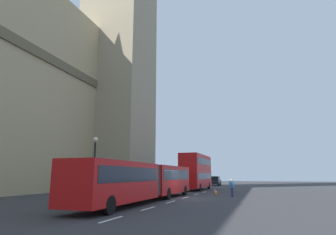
{
  "coord_description": "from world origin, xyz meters",
  "views": [
    {
      "loc": [
        -25.15,
        -6.88,
        2.05
      ],
      "look_at": [
        7.09,
        3.76,
        9.12
      ],
      "focal_mm": 29.73,
      "sensor_mm": 36.0,
      "label": 1
    }
  ],
  "objects_px": {
    "double_decker_bus": "(196,171)",
    "pedestrian_near_cones": "(232,187)",
    "articulated_bus": "(146,179)",
    "traffic_cone_middle": "(215,191)",
    "street_lamp": "(94,163)",
    "traffic_cone_west": "(216,192)",
    "sedan_lead": "(215,181)"
  },
  "relations": [
    {
      "from": "articulated_bus",
      "to": "traffic_cone_middle",
      "type": "relative_size",
      "value": 32.38
    },
    {
      "from": "double_decker_bus",
      "to": "street_lamp",
      "type": "height_order",
      "value": "street_lamp"
    },
    {
      "from": "traffic_cone_west",
      "to": "street_lamp",
      "type": "height_order",
      "value": "street_lamp"
    },
    {
      "from": "sedan_lead",
      "to": "articulated_bus",
      "type": "bearing_deg",
      "value": -179.71
    },
    {
      "from": "traffic_cone_middle",
      "to": "street_lamp",
      "type": "height_order",
      "value": "street_lamp"
    },
    {
      "from": "articulated_bus",
      "to": "traffic_cone_west",
      "type": "distance_m",
      "value": 10.46
    },
    {
      "from": "sedan_lead",
      "to": "traffic_cone_west",
      "type": "relative_size",
      "value": 7.59
    },
    {
      "from": "double_decker_bus",
      "to": "street_lamp",
      "type": "distance_m",
      "value": 19.82
    },
    {
      "from": "articulated_bus",
      "to": "sedan_lead",
      "type": "height_order",
      "value": "articulated_bus"
    },
    {
      "from": "traffic_cone_middle",
      "to": "double_decker_bus",
      "type": "bearing_deg",
      "value": 27.68
    },
    {
      "from": "pedestrian_near_cones",
      "to": "street_lamp",
      "type": "bearing_deg",
      "value": 126.54
    },
    {
      "from": "traffic_cone_west",
      "to": "double_decker_bus",
      "type": "bearing_deg",
      "value": 24.22
    },
    {
      "from": "double_decker_bus",
      "to": "pedestrian_near_cones",
      "type": "relative_size",
      "value": 6.26
    },
    {
      "from": "double_decker_bus",
      "to": "traffic_cone_west",
      "type": "relative_size",
      "value": 18.24
    },
    {
      "from": "double_decker_bus",
      "to": "traffic_cone_west",
      "type": "bearing_deg",
      "value": -155.78
    },
    {
      "from": "double_decker_bus",
      "to": "sedan_lead",
      "type": "relative_size",
      "value": 2.4
    },
    {
      "from": "articulated_bus",
      "to": "double_decker_bus",
      "type": "xyz_separation_m",
      "value": [
        18.76,
        0.0,
        0.96
      ]
    },
    {
      "from": "articulated_bus",
      "to": "traffic_cone_middle",
      "type": "distance_m",
      "value": 12.42
    },
    {
      "from": "double_decker_bus",
      "to": "pedestrian_near_cones",
      "type": "height_order",
      "value": "double_decker_bus"
    },
    {
      "from": "street_lamp",
      "to": "double_decker_bus",
      "type": "bearing_deg",
      "value": -13.14
    },
    {
      "from": "traffic_cone_west",
      "to": "traffic_cone_middle",
      "type": "bearing_deg",
      "value": 12.54
    },
    {
      "from": "articulated_bus",
      "to": "traffic_cone_west",
      "type": "bearing_deg",
      "value": -23.73
    },
    {
      "from": "sedan_lead",
      "to": "traffic_cone_middle",
      "type": "bearing_deg",
      "value": -171.4
    },
    {
      "from": "street_lamp",
      "to": "articulated_bus",
      "type": "bearing_deg",
      "value": -83.19
    },
    {
      "from": "articulated_bus",
      "to": "pedestrian_near_cones",
      "type": "height_order",
      "value": "articulated_bus"
    },
    {
      "from": "double_decker_bus",
      "to": "street_lamp",
      "type": "relative_size",
      "value": 2.01
    },
    {
      "from": "articulated_bus",
      "to": "street_lamp",
      "type": "xyz_separation_m",
      "value": [
        -0.54,
        4.51,
        1.31
      ]
    },
    {
      "from": "double_decker_bus",
      "to": "sedan_lead",
      "type": "bearing_deg",
      "value": 0.58
    },
    {
      "from": "traffic_cone_west",
      "to": "traffic_cone_middle",
      "type": "relative_size",
      "value": 1.0
    },
    {
      "from": "sedan_lead",
      "to": "pedestrian_near_cones",
      "type": "distance_m",
      "value": 30.58
    },
    {
      "from": "articulated_bus",
      "to": "double_decker_bus",
      "type": "height_order",
      "value": "double_decker_bus"
    },
    {
      "from": "articulated_bus",
      "to": "pedestrian_near_cones",
      "type": "distance_m",
      "value": 9.5
    }
  ]
}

